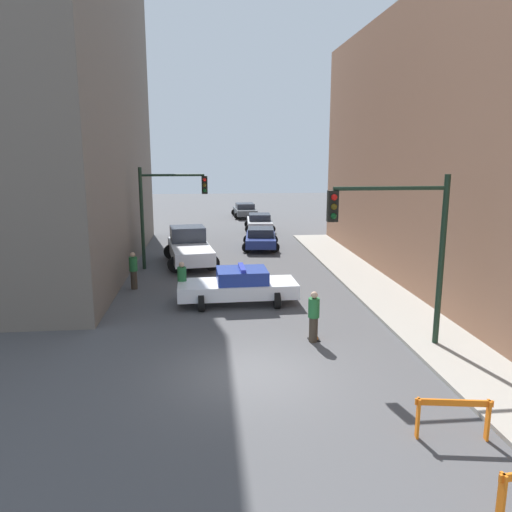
{
  "coord_description": "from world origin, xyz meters",
  "views": [
    {
      "loc": [
        -1.12,
        -12.63,
        5.96
      ],
      "look_at": [
        0.84,
        7.07,
        1.81
      ],
      "focal_mm": 35.0,
      "sensor_mm": 36.0,
      "label": 1
    }
  ],
  "objects_px": {
    "traffic_light_near": "(406,235)",
    "traffic_cone": "(314,331)",
    "parked_car_near": "(261,238)",
    "white_truck": "(189,247)",
    "pedestrian_crossing": "(182,281)",
    "barrier_mid": "(453,412)",
    "parked_car_far": "(245,210)",
    "parked_car_mid": "(259,222)",
    "pedestrian_sidewalk": "(314,316)",
    "pedestrian_corner": "(133,270)",
    "traffic_light_far": "(163,203)",
    "police_car": "(239,286)"
  },
  "relations": [
    {
      "from": "traffic_light_near",
      "to": "traffic_cone",
      "type": "distance_m",
      "value": 4.15
    },
    {
      "from": "traffic_cone",
      "to": "parked_car_near",
      "type": "bearing_deg",
      "value": 90.12
    },
    {
      "from": "white_truck",
      "to": "pedestrian_crossing",
      "type": "distance_m",
      "value": 7.15
    },
    {
      "from": "parked_car_near",
      "to": "barrier_mid",
      "type": "bearing_deg",
      "value": -79.43
    },
    {
      "from": "parked_car_far",
      "to": "traffic_cone",
      "type": "distance_m",
      "value": 30.79
    },
    {
      "from": "parked_car_mid",
      "to": "traffic_cone",
      "type": "relative_size",
      "value": 6.71
    },
    {
      "from": "pedestrian_sidewalk",
      "to": "pedestrian_crossing",
      "type": "bearing_deg",
      "value": 51.03
    },
    {
      "from": "parked_car_far",
      "to": "pedestrian_corner",
      "type": "bearing_deg",
      "value": -108.1
    },
    {
      "from": "parked_car_mid",
      "to": "pedestrian_corner",
      "type": "height_order",
      "value": "pedestrian_corner"
    },
    {
      "from": "traffic_light_near",
      "to": "white_truck",
      "type": "height_order",
      "value": "traffic_light_near"
    },
    {
      "from": "barrier_mid",
      "to": "traffic_cone",
      "type": "relative_size",
      "value": 2.42
    },
    {
      "from": "pedestrian_crossing",
      "to": "traffic_cone",
      "type": "height_order",
      "value": "pedestrian_crossing"
    },
    {
      "from": "traffic_light_near",
      "to": "pedestrian_sidewalk",
      "type": "bearing_deg",
      "value": 163.4
    },
    {
      "from": "barrier_mid",
      "to": "traffic_light_far",
      "type": "bearing_deg",
      "value": 113.65
    },
    {
      "from": "traffic_light_near",
      "to": "barrier_mid",
      "type": "xyz_separation_m",
      "value": [
        -0.79,
        -4.96,
        -2.91
      ]
    },
    {
      "from": "police_car",
      "to": "parked_car_far",
      "type": "relative_size",
      "value": 1.09
    },
    {
      "from": "white_truck",
      "to": "pedestrian_sidewalk",
      "type": "xyz_separation_m",
      "value": [
        4.28,
        -11.91,
        -0.04
      ]
    },
    {
      "from": "police_car",
      "to": "traffic_light_far",
      "type": "bearing_deg",
      "value": 26.07
    },
    {
      "from": "pedestrian_crossing",
      "to": "pedestrian_sidewalk",
      "type": "height_order",
      "value": "same"
    },
    {
      "from": "parked_car_near",
      "to": "pedestrian_sidewalk",
      "type": "relative_size",
      "value": 2.69
    },
    {
      "from": "parked_car_near",
      "to": "white_truck",
      "type": "bearing_deg",
      "value": -132.01
    },
    {
      "from": "traffic_light_near",
      "to": "pedestrian_corner",
      "type": "distance_m",
      "value": 12.22
    },
    {
      "from": "traffic_light_near",
      "to": "pedestrian_sidewalk",
      "type": "relative_size",
      "value": 3.13
    },
    {
      "from": "parked_car_near",
      "to": "barrier_mid",
      "type": "relative_size",
      "value": 2.81
    },
    {
      "from": "pedestrian_sidewalk",
      "to": "pedestrian_corner",
      "type": "bearing_deg",
      "value": 52.02
    },
    {
      "from": "pedestrian_corner",
      "to": "traffic_cone",
      "type": "height_order",
      "value": "pedestrian_corner"
    },
    {
      "from": "parked_car_near",
      "to": "parked_car_far",
      "type": "bearing_deg",
      "value": 95.31
    },
    {
      "from": "police_car",
      "to": "parked_car_near",
      "type": "xyz_separation_m",
      "value": [
        2.13,
        11.43,
        -0.05
      ]
    },
    {
      "from": "pedestrian_corner",
      "to": "police_car",
      "type": "bearing_deg",
      "value": 151.37
    },
    {
      "from": "white_truck",
      "to": "parked_car_mid",
      "type": "bearing_deg",
      "value": 57.95
    },
    {
      "from": "traffic_light_far",
      "to": "pedestrian_sidewalk",
      "type": "xyz_separation_m",
      "value": [
        5.49,
        -10.83,
        -2.54
      ]
    },
    {
      "from": "traffic_light_far",
      "to": "barrier_mid",
      "type": "relative_size",
      "value": 3.27
    },
    {
      "from": "police_car",
      "to": "pedestrian_sidewalk",
      "type": "distance_m",
      "value": 4.84
    },
    {
      "from": "parked_car_mid",
      "to": "police_car",
      "type": "bearing_deg",
      "value": -95.11
    },
    {
      "from": "police_car",
      "to": "traffic_cone",
      "type": "bearing_deg",
      "value": -154.55
    },
    {
      "from": "white_truck",
      "to": "parked_car_mid",
      "type": "relative_size",
      "value": 1.28
    },
    {
      "from": "police_car",
      "to": "parked_car_near",
      "type": "bearing_deg",
      "value": -12.11
    },
    {
      "from": "pedestrian_crossing",
      "to": "police_car",
      "type": "bearing_deg",
      "value": 72.56
    },
    {
      "from": "parked_car_mid",
      "to": "barrier_mid",
      "type": "relative_size",
      "value": 2.77
    },
    {
      "from": "traffic_light_near",
      "to": "parked_car_near",
      "type": "bearing_deg",
      "value": 98.65
    },
    {
      "from": "barrier_mid",
      "to": "pedestrian_crossing",
      "type": "bearing_deg",
      "value": 120.23
    },
    {
      "from": "pedestrian_crossing",
      "to": "traffic_cone",
      "type": "xyz_separation_m",
      "value": [
        4.41,
        -4.64,
        -0.54
      ]
    },
    {
      "from": "parked_car_near",
      "to": "parked_car_far",
      "type": "height_order",
      "value": "same"
    },
    {
      "from": "traffic_light_far",
      "to": "pedestrian_sidewalk",
      "type": "relative_size",
      "value": 3.13
    },
    {
      "from": "pedestrian_corner",
      "to": "barrier_mid",
      "type": "distance_m",
      "value": 15.15
    },
    {
      "from": "police_car",
      "to": "white_truck",
      "type": "distance_m",
      "value": 7.86
    },
    {
      "from": "parked_car_far",
      "to": "pedestrian_sidewalk",
      "type": "height_order",
      "value": "pedestrian_sidewalk"
    },
    {
      "from": "white_truck",
      "to": "parked_car_mid",
      "type": "distance_m",
      "value": 12.12
    },
    {
      "from": "police_car",
      "to": "traffic_cone",
      "type": "xyz_separation_m",
      "value": [
        2.16,
        -4.24,
        -0.41
      ]
    },
    {
      "from": "white_truck",
      "to": "barrier_mid",
      "type": "relative_size",
      "value": 3.54
    }
  ]
}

